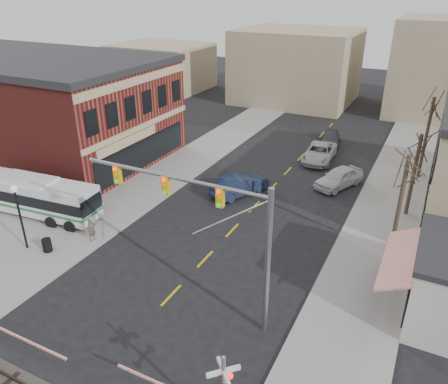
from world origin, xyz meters
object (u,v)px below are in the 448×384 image
at_px(street_lamp, 17,205).
at_px(car_b, 240,185).
at_px(transit_bus, 30,195).
at_px(car_d, 331,139).
at_px(pedestrian_near, 92,230).
at_px(traffic_signal_mast, 214,219).
at_px(car_a, 339,178).
at_px(pedestrian_far, 93,198).
at_px(car_c, 319,153).
at_px(trash_bin, 47,245).

distance_m(street_lamp, car_b, 16.74).
xyz_separation_m(transit_bus, car_d, (16.26, 25.75, -0.97)).
xyz_separation_m(car_b, car_d, (3.67, 15.60, -0.19)).
relative_size(car_b, pedestrian_near, 3.17).
bearing_deg(car_b, car_d, -78.32).
distance_m(traffic_signal_mast, car_a, 19.62).
bearing_deg(traffic_signal_mast, pedestrian_far, 155.94).
xyz_separation_m(car_d, pedestrian_far, (-12.63, -23.10, 0.34)).
height_order(car_a, pedestrian_far, pedestrian_far).
bearing_deg(street_lamp, car_a, 49.77).
bearing_deg(car_a, pedestrian_near, -103.87).
height_order(traffic_signal_mast, pedestrian_far, traffic_signal_mast).
distance_m(car_b, pedestrian_near, 12.59).
bearing_deg(car_a, car_c, 145.53).
height_order(street_lamp, pedestrian_near, street_lamp).
distance_m(car_a, car_b, 8.72).
xyz_separation_m(transit_bus, trash_bin, (5.03, -3.35, -1.06)).
bearing_deg(traffic_signal_mast, car_a, 83.59).
xyz_separation_m(car_d, pedestrian_near, (-9.53, -26.74, 0.28)).
height_order(street_lamp, car_b, street_lamp).
bearing_deg(car_c, traffic_signal_mast, -90.64).
xyz_separation_m(transit_bus, pedestrian_near, (6.73, -1.00, -0.69)).
relative_size(transit_bus, pedestrian_near, 6.86).
bearing_deg(street_lamp, pedestrian_far, 88.71).
xyz_separation_m(street_lamp, car_d, (12.77, 29.43, -2.68)).
bearing_deg(pedestrian_far, car_d, -2.68).
distance_m(car_a, pedestrian_far, 20.39).
xyz_separation_m(transit_bus, pedestrian_far, (3.64, 2.65, -0.63)).
height_order(street_lamp, pedestrian_far, street_lamp).
distance_m(trash_bin, pedestrian_far, 6.18).
xyz_separation_m(street_lamp, car_c, (12.95, 24.23, -2.54)).
height_order(traffic_signal_mast, car_c, traffic_signal_mast).
height_order(transit_bus, car_a, transit_bus).
relative_size(traffic_signal_mast, street_lamp, 2.29).
bearing_deg(pedestrian_far, car_b, -24.09).
distance_m(car_b, pedestrian_far, 11.68).
height_order(street_lamp, trash_bin, street_lamp).
height_order(car_b, pedestrian_near, pedestrian_near).
xyz_separation_m(car_b, car_c, (3.85, 10.40, -0.06)).
relative_size(transit_bus, car_b, 2.17).
bearing_deg(transit_bus, traffic_signal_mast, -11.42).
distance_m(car_c, car_d, 5.20).
bearing_deg(street_lamp, car_d, 66.54).
height_order(trash_bin, car_a, car_a).
bearing_deg(pedestrian_far, pedestrian_near, -113.69).
distance_m(traffic_signal_mast, car_d, 29.74).
bearing_deg(car_b, pedestrian_far, 64.84).
bearing_deg(car_c, car_a, -61.88).
distance_m(transit_bus, car_b, 16.19).
height_order(transit_bus, pedestrian_far, transit_bus).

